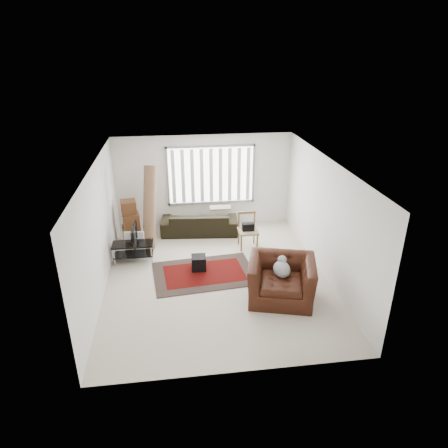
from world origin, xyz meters
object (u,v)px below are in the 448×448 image
Objects in this scene: sofa at (199,219)px; side_chair at (248,229)px; moving_boxes at (131,223)px; armchair at (281,277)px; tv_stand at (133,248)px.

side_chair is at bearing 144.44° from sofa.
moving_boxes is 1.90m from sofa.
armchair reaches higher than side_chair.
moving_boxes is at bearing 165.85° from side_chair.
armchair is (3.20, -2.01, 0.15)m from tv_stand.
tv_stand is at bearing -172.48° from side_chair.
moving_boxes is 0.72× the size of armchair.
tv_stand is at bearing -83.70° from moving_boxes.
armchair is (3.33, -3.18, -0.03)m from moving_boxes.
sofa is at bearing 128.01° from armchair.
armchair is at bearing 118.32° from sofa.
armchair is at bearing -32.18° from tv_stand.
tv_stand is 3.79m from armchair.
moving_boxes is 0.54× the size of sofa.
tv_stand is 1.19m from moving_boxes.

